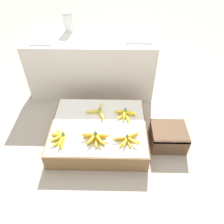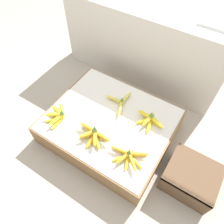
# 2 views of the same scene
# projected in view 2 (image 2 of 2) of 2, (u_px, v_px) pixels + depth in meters

# --- Properties ---
(ground_plane) EXTENTS (10.00, 10.00, 0.00)m
(ground_plane) POSITION_uv_depth(u_px,v_px,m) (110.00, 132.00, 1.78)
(ground_plane) COLOR #A89E8E
(display_platform) EXTENTS (0.92, 0.78, 0.19)m
(display_platform) POSITION_uv_depth(u_px,v_px,m) (110.00, 126.00, 1.70)
(display_platform) COLOR olive
(display_platform) RESTS_ON ground_plane
(back_vendor_table) EXTENTS (1.44, 0.56, 0.68)m
(back_vendor_table) POSITION_uv_depth(u_px,v_px,m) (149.00, 38.00, 1.98)
(back_vendor_table) COLOR beige
(back_vendor_table) RESTS_ON ground_plane
(wooden_crate) EXTENTS (0.33, 0.30, 0.19)m
(wooden_crate) POSITION_uv_depth(u_px,v_px,m) (190.00, 178.00, 1.46)
(wooden_crate) COLOR brown
(wooden_crate) RESTS_ON ground_plane
(banana_bunch_front_left) EXTENTS (0.16, 0.23, 0.10)m
(banana_bunch_front_left) POSITION_uv_depth(u_px,v_px,m) (58.00, 115.00, 1.62)
(banana_bunch_front_left) COLOR yellow
(banana_bunch_front_left) RESTS_ON display_platform
(banana_bunch_front_midleft) EXTENTS (0.27, 0.16, 0.11)m
(banana_bunch_front_midleft) POSITION_uv_depth(u_px,v_px,m) (93.00, 135.00, 1.51)
(banana_bunch_front_midleft) COLOR gold
(banana_bunch_front_midleft) RESTS_ON display_platform
(banana_bunch_front_midright) EXTENTS (0.26, 0.20, 0.09)m
(banana_bunch_front_midright) POSITION_uv_depth(u_px,v_px,m) (129.00, 156.00, 1.42)
(banana_bunch_front_midright) COLOR gold
(banana_bunch_front_midright) RESTS_ON display_platform
(banana_bunch_middle_midleft) EXTENTS (0.21, 0.27, 0.08)m
(banana_bunch_middle_midleft) POSITION_uv_depth(u_px,v_px,m) (120.00, 102.00, 1.70)
(banana_bunch_middle_midleft) COLOR #DBCC4C
(banana_bunch_middle_midleft) RESTS_ON display_platform
(banana_bunch_middle_midright) EXTENTS (0.23, 0.18, 0.10)m
(banana_bunch_middle_midright) POSITION_uv_depth(u_px,v_px,m) (150.00, 120.00, 1.59)
(banana_bunch_middle_midright) COLOR yellow
(banana_bunch_middle_midright) RESTS_ON display_platform
(foam_tray_dark) EXTENTS (0.28, 0.17, 0.02)m
(foam_tray_dark) POSITION_uv_depth(u_px,v_px,m) (221.00, 24.00, 1.49)
(foam_tray_dark) COLOR white
(foam_tray_dark) RESTS_ON back_vendor_table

